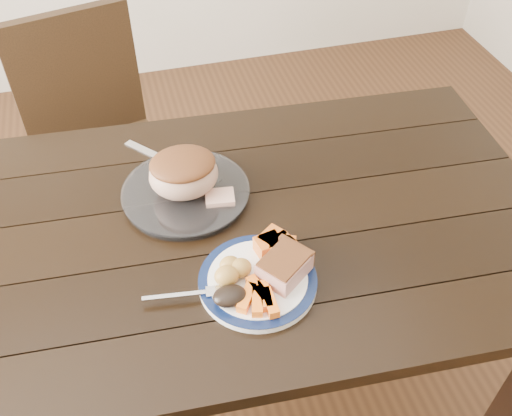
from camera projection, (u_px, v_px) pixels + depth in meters
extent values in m
plane|color=#472B16|center=(231.00, 381.00, 1.88)|extent=(4.00, 4.00, 0.00)
cube|color=black|center=(222.00, 229.00, 1.37)|extent=(1.66, 1.00, 0.04)
cube|color=black|center=(413.00, 198.00, 1.99)|extent=(0.07, 0.07, 0.71)
cube|color=black|center=(109.00, 167.00, 1.97)|extent=(0.51, 0.51, 0.04)
cube|color=black|center=(76.00, 77.00, 1.91)|extent=(0.42, 0.14, 0.46)
cube|color=black|center=(148.00, 172.00, 2.30)|extent=(0.04, 0.04, 0.43)
cube|color=black|center=(185.00, 229.00, 2.08)|extent=(0.04, 0.04, 0.43)
cube|color=black|center=(60.00, 203.00, 2.18)|extent=(0.04, 0.04, 0.43)
cube|color=black|center=(89.00, 266.00, 1.96)|extent=(0.04, 0.04, 0.43)
cylinder|color=white|center=(258.00, 281.00, 1.22)|extent=(0.26, 0.26, 0.02)
torus|color=#0B1637|center=(258.00, 279.00, 1.22)|extent=(0.26, 0.26, 0.02)
cylinder|color=white|center=(186.00, 194.00, 1.42)|extent=(0.31, 0.31, 0.02)
cube|color=tan|center=(284.00, 267.00, 1.21)|extent=(0.13, 0.13, 0.05)
ellipsoid|color=gold|center=(240.00, 268.00, 1.21)|extent=(0.05, 0.04, 0.04)
ellipsoid|color=gold|center=(230.00, 265.00, 1.21)|extent=(0.05, 0.04, 0.04)
ellipsoid|color=gold|center=(227.00, 276.00, 1.19)|extent=(0.05, 0.05, 0.04)
cube|color=orange|center=(247.00, 298.00, 1.16)|extent=(0.06, 0.07, 0.02)
cube|color=orange|center=(257.00, 301.00, 1.16)|extent=(0.04, 0.07, 0.02)
cube|color=orange|center=(258.00, 289.00, 1.18)|extent=(0.04, 0.07, 0.02)
cube|color=orange|center=(270.00, 302.00, 1.16)|extent=(0.02, 0.07, 0.02)
cube|color=orange|center=(265.00, 296.00, 1.17)|extent=(0.03, 0.07, 0.02)
cube|color=orange|center=(281.00, 247.00, 1.25)|extent=(0.07, 0.06, 0.04)
cube|color=orange|center=(283.00, 248.00, 1.25)|extent=(0.07, 0.06, 0.04)
cube|color=orange|center=(272.00, 240.00, 1.27)|extent=(0.07, 0.07, 0.04)
cube|color=orange|center=(268.00, 245.00, 1.25)|extent=(0.06, 0.05, 0.04)
ellipsoid|color=black|center=(230.00, 296.00, 1.16)|extent=(0.07, 0.05, 0.03)
cube|color=silver|center=(176.00, 296.00, 1.18)|extent=(0.14, 0.03, 0.00)
cube|color=silver|center=(217.00, 291.00, 1.19)|extent=(0.05, 0.03, 0.00)
ellipsoid|color=tan|center=(184.00, 175.00, 1.38)|extent=(0.17, 0.15, 0.11)
cube|color=tan|center=(220.00, 198.00, 1.38)|extent=(0.08, 0.06, 0.02)
cube|color=silver|center=(154.00, 155.00, 1.54)|extent=(0.15, 0.17, 0.00)
cube|color=black|center=(201.00, 175.00, 1.47)|extent=(0.09, 0.10, 0.01)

